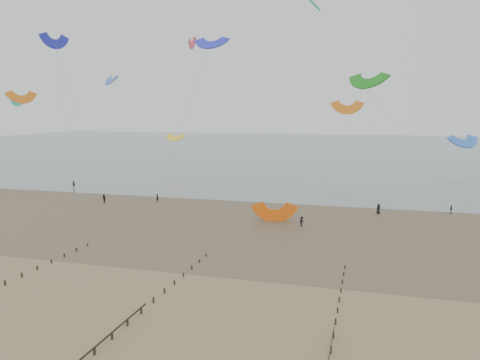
# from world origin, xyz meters

# --- Properties ---
(ground) EXTENTS (500.00, 500.00, 0.00)m
(ground) POSITION_xyz_m (0.00, 0.00, 0.00)
(ground) COLOR brown
(ground) RESTS_ON ground
(sea_and_shore) EXTENTS (500.00, 665.00, 0.03)m
(sea_and_shore) POSITION_xyz_m (-4.08, 34.40, 0.01)
(sea_and_shore) COLOR #475654
(sea_and_shore) RESTS_ON ground
(kitesurfer_lead) EXTENTS (0.76, 0.67, 1.76)m
(kitesurfer_lead) POSITION_xyz_m (-18.73, 44.96, 0.88)
(kitesurfer_lead) COLOR black
(kitesurfer_lead) RESTS_ON ground
(kitesurfers) EXTENTS (116.60, 31.09, 1.89)m
(kitesurfers) POSITION_xyz_m (18.46, 45.95, 0.86)
(kitesurfers) COLOR black
(kitesurfers) RESTS_ON ground
(grounded_kite) EXTENTS (7.31, 5.96, 3.75)m
(grounded_kite) POSITION_xyz_m (8.76, 34.09, 0.00)
(grounded_kite) COLOR #FC600F
(grounded_kite) RESTS_ON ground
(kites_airborne) EXTENTS (249.56, 91.00, 41.50)m
(kites_airborne) POSITION_xyz_m (-4.74, 85.01, 23.01)
(kites_airborne) COLOR #F74FB7
(kites_airborne) RESTS_ON ground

